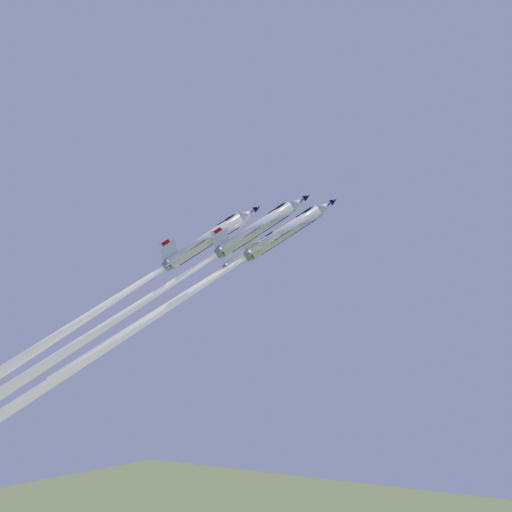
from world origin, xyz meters
The scene contains 4 objects.
jet_lead centered at (-14.27, -5.34, 84.99)m, with size 45.14×32.22×48.26m.
jet_left centered at (-16.70, -0.12, 87.23)m, with size 32.40×23.01×34.19m.
jet_right centered at (-12.25, -11.76, 85.99)m, with size 40.18×28.55×42.46m.
jet_slot centered at (-17.22, -13.16, 86.60)m, with size 36.09×25.38×37.14m.
Camera 1 is at (50.66, -78.34, 74.50)m, focal length 40.00 mm.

